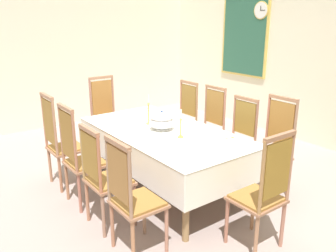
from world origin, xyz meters
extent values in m
cube|color=#A4918B|center=(0.00, 0.00, -0.02)|extent=(7.04, 5.61, 0.04)
cube|color=beige|center=(0.00, 2.84, 1.76)|extent=(7.04, 0.08, 3.53)
cube|color=beige|center=(-3.56, 0.00, 1.76)|extent=(0.08, 5.61, 3.53)
cylinder|color=#A36855|center=(-1.04, -0.72, 0.37)|extent=(0.07, 0.07, 0.75)
cylinder|color=olive|center=(1.04, -0.72, 0.37)|extent=(0.07, 0.07, 0.75)
cylinder|color=#9F7751|center=(-1.04, 0.25, 0.37)|extent=(0.07, 0.07, 0.75)
cylinder|color=#9B7646|center=(1.04, 0.25, 0.37)|extent=(0.07, 0.07, 0.75)
cube|color=#986C54|center=(0.00, -0.24, 0.71)|extent=(2.15, 1.06, 0.08)
cube|color=#9C6C50|center=(0.00, -0.24, 0.76)|extent=(2.27, 1.18, 0.03)
cube|color=white|center=(0.00, -0.24, 0.78)|extent=(2.29, 1.20, 0.00)
cube|color=white|center=(0.00, -0.83, 0.59)|extent=(2.29, 0.00, 0.38)
cube|color=white|center=(0.00, 0.36, 0.59)|extent=(2.29, 0.00, 0.38)
cube|color=white|center=(-1.14, -0.24, 0.59)|extent=(0.00, 1.20, 0.38)
cube|color=white|center=(1.14, -0.24, 0.59)|extent=(0.00, 1.20, 0.38)
cylinder|color=#99674A|center=(-1.05, -0.98, 0.24)|extent=(0.04, 0.04, 0.47)
cylinder|color=#9E7250|center=(-0.67, -0.98, 0.24)|extent=(0.04, 0.04, 0.47)
cylinder|color=#A16F50|center=(-1.05, -1.34, 0.24)|extent=(0.04, 0.04, 0.47)
cylinder|color=#9E6547|center=(-0.67, -1.34, 0.24)|extent=(0.04, 0.04, 0.47)
cube|color=#9C6C50|center=(-0.86, -1.16, 0.49)|extent=(0.44, 0.42, 0.03)
cube|color=olive|center=(-0.86, -1.16, 0.51)|extent=(0.40, 0.38, 0.02)
cylinder|color=#A3664E|center=(-1.06, -1.35, 0.85)|extent=(0.03, 0.03, 0.71)
cylinder|color=#A27357|center=(-0.67, -1.35, 0.85)|extent=(0.03, 0.03, 0.71)
cube|color=olive|center=(-0.86, -1.35, 0.89)|extent=(0.34, 0.02, 0.54)
cube|color=#9C6C50|center=(-0.86, -1.35, 1.21)|extent=(0.40, 0.04, 0.04)
cylinder|color=#A06851|center=(-0.67, 0.51, 0.24)|extent=(0.04, 0.04, 0.47)
cylinder|color=#977358|center=(-1.05, 0.51, 0.24)|extent=(0.04, 0.04, 0.47)
cylinder|color=#936C50|center=(-0.67, 0.87, 0.24)|extent=(0.04, 0.04, 0.47)
cylinder|color=#966851|center=(-1.05, 0.87, 0.24)|extent=(0.04, 0.04, 0.47)
cube|color=#9C6C50|center=(-0.86, 0.69, 0.49)|extent=(0.44, 0.42, 0.03)
cube|color=olive|center=(-0.86, 0.69, 0.51)|extent=(0.40, 0.38, 0.02)
cylinder|color=#976C4B|center=(-0.67, 0.88, 0.82)|extent=(0.03, 0.03, 0.63)
cylinder|color=#A66652|center=(-1.06, 0.88, 0.82)|extent=(0.03, 0.03, 0.63)
cube|color=olive|center=(-0.86, 0.88, 0.85)|extent=(0.34, 0.02, 0.48)
cube|color=#9C6C50|center=(-0.86, 0.88, 1.13)|extent=(0.40, 0.04, 0.04)
cylinder|color=#996E51|center=(-0.45, -0.98, 0.24)|extent=(0.04, 0.04, 0.47)
cylinder|color=#A1664B|center=(-0.07, -0.98, 0.24)|extent=(0.04, 0.04, 0.47)
cylinder|color=#9D6849|center=(-0.45, -1.34, 0.24)|extent=(0.04, 0.04, 0.47)
cylinder|color=#A46452|center=(-0.07, -1.34, 0.24)|extent=(0.04, 0.04, 0.47)
cube|color=#9C6C50|center=(-0.26, -1.16, 0.49)|extent=(0.44, 0.42, 0.03)
cube|color=olive|center=(-0.26, -1.16, 0.51)|extent=(0.40, 0.38, 0.02)
cylinder|color=#99654B|center=(-0.46, -1.35, 0.84)|extent=(0.03, 0.03, 0.69)
cylinder|color=#9E664C|center=(-0.07, -1.35, 0.84)|extent=(0.03, 0.03, 0.69)
cube|color=olive|center=(-0.26, -1.35, 0.88)|extent=(0.34, 0.02, 0.52)
cube|color=#9C6C50|center=(-0.26, -1.35, 1.18)|extent=(0.40, 0.04, 0.04)
cylinder|color=#A66458|center=(-0.07, 0.51, 0.24)|extent=(0.04, 0.04, 0.47)
cylinder|color=#9B7346|center=(-0.45, 0.51, 0.24)|extent=(0.04, 0.04, 0.47)
cylinder|color=#A56356|center=(-0.07, 0.87, 0.24)|extent=(0.04, 0.04, 0.47)
cylinder|color=#A46751|center=(-0.45, 0.87, 0.24)|extent=(0.04, 0.04, 0.47)
cube|color=#9C6C50|center=(-0.26, 0.69, 0.49)|extent=(0.44, 0.42, 0.03)
cube|color=olive|center=(-0.26, 0.69, 0.51)|extent=(0.40, 0.38, 0.02)
cylinder|color=#A26C59|center=(-0.07, 0.88, 0.82)|extent=(0.03, 0.03, 0.65)
cylinder|color=#9A6C56|center=(-0.46, 0.88, 0.82)|extent=(0.03, 0.03, 0.65)
cube|color=olive|center=(-0.26, 0.88, 0.85)|extent=(0.34, 0.02, 0.49)
cube|color=#9C6C50|center=(-0.26, 0.88, 1.15)|extent=(0.40, 0.04, 0.04)
cylinder|color=#9F684A|center=(0.13, -0.98, 0.24)|extent=(0.04, 0.04, 0.47)
cylinder|color=#9C6955|center=(0.51, -0.98, 0.24)|extent=(0.04, 0.04, 0.47)
cylinder|color=#A1694D|center=(0.13, -1.34, 0.24)|extent=(0.04, 0.04, 0.47)
cylinder|color=#966C57|center=(0.51, -1.34, 0.24)|extent=(0.04, 0.04, 0.47)
cube|color=#9C6C50|center=(0.32, -1.16, 0.49)|extent=(0.44, 0.42, 0.03)
cube|color=olive|center=(0.32, -1.16, 0.51)|extent=(0.40, 0.38, 0.02)
cylinder|color=#987648|center=(0.12, -1.35, 0.79)|extent=(0.03, 0.03, 0.59)
cylinder|color=#A66246|center=(0.51, -1.35, 0.79)|extent=(0.03, 0.03, 0.59)
cube|color=olive|center=(0.32, -1.35, 0.82)|extent=(0.34, 0.02, 0.45)
cube|color=#9C6C50|center=(0.32, -1.35, 1.09)|extent=(0.40, 0.04, 0.04)
cylinder|color=#976C52|center=(0.51, 0.51, 0.24)|extent=(0.04, 0.04, 0.47)
cylinder|color=#9C6259|center=(0.13, 0.51, 0.24)|extent=(0.04, 0.04, 0.47)
cylinder|color=#926A4D|center=(0.51, 0.87, 0.24)|extent=(0.04, 0.04, 0.47)
cylinder|color=#9F6552|center=(0.13, 0.87, 0.24)|extent=(0.04, 0.04, 0.47)
cube|color=#9C6C50|center=(0.32, 0.69, 0.49)|extent=(0.44, 0.42, 0.03)
cube|color=olive|center=(0.32, 0.69, 0.51)|extent=(0.40, 0.38, 0.02)
cylinder|color=#936452|center=(0.51, 0.88, 0.79)|extent=(0.03, 0.03, 0.59)
cylinder|color=#A36C59|center=(0.12, 0.88, 0.79)|extent=(0.03, 0.03, 0.59)
cube|color=olive|center=(0.32, 0.88, 0.82)|extent=(0.34, 0.02, 0.45)
cube|color=#9C6C50|center=(0.32, 0.88, 1.09)|extent=(0.40, 0.04, 0.04)
cylinder|color=#987159|center=(0.69, -0.98, 0.24)|extent=(0.04, 0.04, 0.47)
cylinder|color=#A56E5A|center=(1.07, -0.98, 0.24)|extent=(0.04, 0.04, 0.47)
cylinder|color=#98634A|center=(0.69, -1.34, 0.24)|extent=(0.04, 0.04, 0.47)
cylinder|color=#A46E4C|center=(1.07, -1.34, 0.24)|extent=(0.04, 0.04, 0.47)
cube|color=#9C6C50|center=(0.88, -1.16, 0.49)|extent=(0.44, 0.42, 0.03)
cube|color=olive|center=(0.88, -1.16, 0.51)|extent=(0.40, 0.38, 0.02)
cylinder|color=#947258|center=(0.69, -1.35, 0.81)|extent=(0.03, 0.03, 0.62)
cylinder|color=#977057|center=(1.08, -1.35, 0.81)|extent=(0.03, 0.03, 0.62)
cube|color=olive|center=(0.88, -1.35, 0.84)|extent=(0.34, 0.02, 0.47)
cube|color=#9C6C50|center=(0.88, -1.35, 1.12)|extent=(0.40, 0.04, 0.04)
cylinder|color=#937554|center=(1.07, 0.51, 0.24)|extent=(0.04, 0.04, 0.47)
cylinder|color=#9C7051|center=(0.69, 0.51, 0.24)|extent=(0.04, 0.04, 0.47)
cylinder|color=#9E664B|center=(1.07, 0.87, 0.24)|extent=(0.04, 0.04, 0.47)
cylinder|color=#9E634E|center=(0.69, 0.87, 0.24)|extent=(0.04, 0.04, 0.47)
cube|color=#9C6C50|center=(0.88, 0.69, 0.49)|extent=(0.44, 0.42, 0.03)
cube|color=olive|center=(0.88, 0.69, 0.51)|extent=(0.40, 0.38, 0.02)
cylinder|color=#97715A|center=(1.08, 0.88, 0.85)|extent=(0.03, 0.03, 0.70)
cylinder|color=#A66552|center=(0.69, 0.88, 0.85)|extent=(0.03, 0.03, 0.70)
cube|color=#9F6D32|center=(0.88, 0.88, 0.88)|extent=(0.34, 0.02, 0.53)
cube|color=#9C6C50|center=(0.88, 0.88, 1.20)|extent=(0.40, 0.04, 0.04)
cylinder|color=#A46A4F|center=(-1.30, -0.05, 0.24)|extent=(0.04, 0.04, 0.47)
cylinder|color=#A17051|center=(-1.30, -0.43, 0.24)|extent=(0.04, 0.04, 0.47)
cylinder|color=#A57052|center=(-1.66, -0.05, 0.24)|extent=(0.04, 0.04, 0.47)
cylinder|color=#956947|center=(-1.66, -0.43, 0.24)|extent=(0.04, 0.04, 0.47)
cube|color=#9C6C50|center=(-1.48, -0.24, 0.49)|extent=(0.42, 0.44, 0.03)
cube|color=olive|center=(-1.48, -0.24, 0.51)|extent=(0.38, 0.40, 0.02)
cylinder|color=#9C634E|center=(-1.67, -0.04, 0.86)|extent=(0.03, 0.03, 0.72)
cylinder|color=#996254|center=(-1.67, -0.43, 0.86)|extent=(0.03, 0.03, 0.72)
cube|color=#9B6730|center=(-1.67, -0.24, 0.89)|extent=(0.02, 0.34, 0.55)
cube|color=#9C6C50|center=(-1.67, -0.24, 1.22)|extent=(0.04, 0.40, 0.04)
cylinder|color=#9F6450|center=(1.30, -0.43, 0.24)|extent=(0.04, 0.04, 0.47)
cylinder|color=#9B6C4C|center=(1.30, -0.05, 0.24)|extent=(0.04, 0.04, 0.47)
cylinder|color=#A37254|center=(1.66, -0.43, 0.24)|extent=(0.04, 0.04, 0.47)
cylinder|color=#A36C59|center=(1.66, -0.05, 0.24)|extent=(0.04, 0.04, 0.47)
cube|color=#9C6C50|center=(1.48, -0.24, 0.49)|extent=(0.42, 0.44, 0.03)
cube|color=olive|center=(1.48, -0.24, 0.51)|extent=(0.38, 0.40, 0.02)
cylinder|color=#A27648|center=(1.67, -0.43, 0.83)|extent=(0.03, 0.03, 0.67)
cylinder|color=#A17157|center=(1.67, -0.04, 0.83)|extent=(0.03, 0.03, 0.67)
cube|color=olive|center=(1.67, -0.24, 0.86)|extent=(0.02, 0.34, 0.51)
cube|color=#9C6C50|center=(1.67, -0.24, 1.16)|extent=(0.04, 0.40, 0.04)
cylinder|color=silver|center=(-0.04, -0.24, 0.79)|extent=(0.17, 0.17, 0.02)
ellipsoid|color=silver|center=(-0.04, -0.24, 0.87)|extent=(0.32, 0.32, 0.14)
ellipsoid|color=silver|center=(-0.04, -0.24, 0.96)|extent=(0.29, 0.29, 0.11)
sphere|color=#34548C|center=(-0.04, -0.24, 1.02)|extent=(0.03, 0.03, 0.03)
cylinder|color=gold|center=(-0.33, -0.24, 0.79)|extent=(0.07, 0.07, 0.02)
cylinder|color=gold|center=(-0.33, -0.24, 0.93)|extent=(0.02, 0.02, 0.26)
cone|color=gold|center=(-0.33, -0.24, 1.06)|extent=(0.04, 0.04, 0.02)
cylinder|color=silver|center=(-0.33, -0.24, 1.12)|extent=(0.02, 0.02, 0.10)
cylinder|color=gold|center=(0.33, -0.24, 0.79)|extent=(0.07, 0.07, 0.02)
cylinder|color=gold|center=(0.33, -0.24, 0.90)|extent=(0.02, 0.02, 0.20)
cone|color=gold|center=(0.33, -0.24, 1.01)|extent=(0.04, 0.04, 0.02)
cylinder|color=silver|center=(0.33, -0.24, 1.07)|extent=(0.02, 0.02, 0.10)
cylinder|color=silver|center=(0.57, 0.20, 0.80)|extent=(0.17, 0.17, 0.04)
cylinder|color=silver|center=(0.57, 0.20, 0.81)|extent=(0.14, 0.14, 0.03)
torus|color=#34548C|center=(0.57, 0.20, 0.82)|extent=(0.17, 0.17, 0.01)
cylinder|color=silver|center=(-0.67, 0.22, 0.80)|extent=(0.16, 0.16, 0.04)
cylinder|color=silver|center=(-0.67, 0.22, 0.81)|extent=(0.13, 0.13, 0.03)
torus|color=#34548C|center=(-0.67, 0.22, 0.82)|extent=(0.16, 0.16, 0.01)
cylinder|color=silver|center=(-0.38, 0.23, 0.81)|extent=(0.19, 0.19, 0.05)
cylinder|color=silver|center=(-0.38, 0.23, 0.81)|extent=(0.15, 0.15, 0.03)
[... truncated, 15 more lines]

